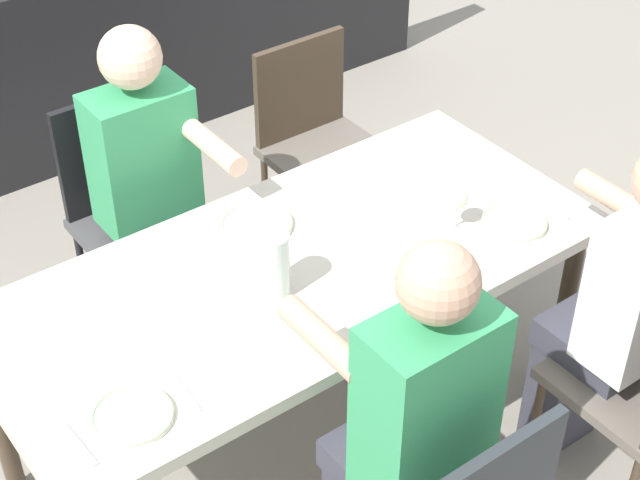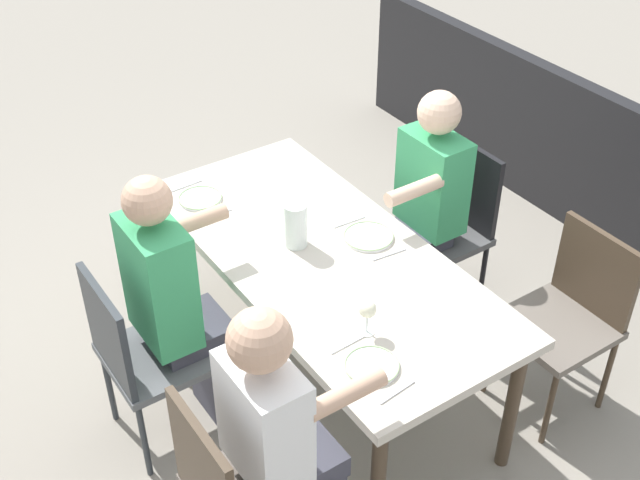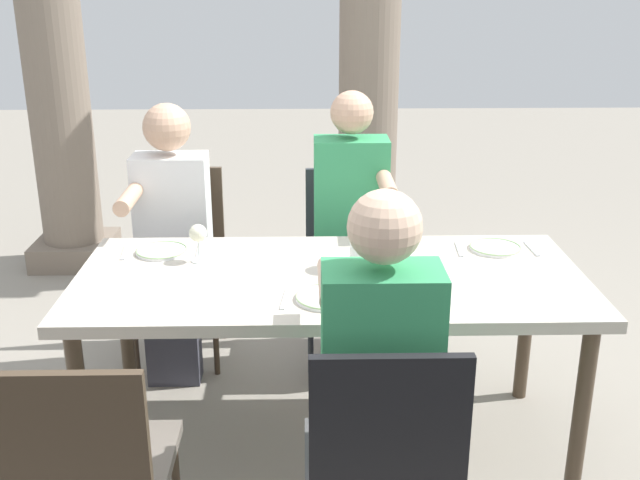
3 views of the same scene
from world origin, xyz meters
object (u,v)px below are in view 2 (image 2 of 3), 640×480
(dining_table, at_px, (324,266))
(plate_2, at_px, (200,198))
(diner_man_white, at_px, (421,206))
(plate_1, at_px, (368,236))
(plate_0, at_px, (372,366))
(chair_west_south, at_px, (571,310))
(chair_mid_south, at_px, (448,219))
(diner_guest_third, at_px, (282,434))
(wine_glass_0, at_px, (368,310))
(diner_woman_green, at_px, (176,301))
(water_pitcher, at_px, (296,227))
(chair_mid_north, at_px, (140,351))

(dining_table, relative_size, plate_2, 9.11)
(diner_man_white, relative_size, plate_1, 5.63)
(plate_0, bearing_deg, plate_2, 0.31)
(chair_west_south, relative_size, plate_1, 3.89)
(plate_0, bearing_deg, dining_table, -20.00)
(chair_west_south, xyz_separation_m, chair_mid_south, (0.83, -0.00, 0.01))
(diner_man_white, xyz_separation_m, diner_guest_third, (-0.83, 1.32, 0.00))
(chair_west_south, height_order, diner_guest_third, diner_guest_third)
(wine_glass_0, bearing_deg, diner_woman_green, 39.17)
(plate_1, distance_m, water_pitcher, 0.34)
(diner_guest_third, height_order, plate_0, diner_guest_third)
(dining_table, bearing_deg, plate_0, 160.00)
(dining_table, relative_size, wine_glass_0, 12.51)
(chair_mid_north, xyz_separation_m, plate_2, (0.57, -0.60, 0.23))
(dining_table, height_order, diner_woman_green, diner_woman_green)
(diner_woman_green, distance_m, plate_0, 0.90)
(diner_man_white, height_order, water_pitcher, diner_man_white)
(plate_2, distance_m, water_pitcher, 0.60)
(dining_table, relative_size, water_pitcher, 9.03)
(wine_glass_0, bearing_deg, dining_table, -15.97)
(dining_table, distance_m, chair_mid_north, 0.88)
(dining_table, height_order, diner_guest_third, diner_guest_third)
(diner_man_white, relative_size, water_pitcher, 6.04)
(chair_mid_south, bearing_deg, dining_table, 97.99)
(chair_mid_north, bearing_deg, wine_glass_0, -131.75)
(chair_west_south, height_order, diner_woman_green, diner_woman_green)
(wine_glass_0, distance_m, water_pitcher, 0.64)
(chair_mid_south, bearing_deg, wine_glass_0, 122.26)
(wine_glass_0, bearing_deg, diner_guest_third, 111.30)
(diner_woman_green, relative_size, water_pitcher, 6.26)
(diner_man_white, bearing_deg, plate_0, 131.32)
(diner_man_white, distance_m, water_pitcher, 0.74)
(diner_guest_third, xyz_separation_m, plate_0, (0.04, -0.42, 0.07))
(diner_guest_third, height_order, water_pitcher, diner_guest_third)
(chair_mid_south, relative_size, water_pitcher, 4.36)
(dining_table, distance_m, diner_woman_green, 0.67)
(dining_table, distance_m, diner_guest_third, 0.98)
(plate_2, bearing_deg, diner_woman_green, 144.13)
(plate_0, relative_size, wine_glass_0, 1.36)
(chair_mid_north, distance_m, plate_0, 1.03)
(chair_west_south, height_order, plate_1, chair_west_south)
(wine_glass_0, bearing_deg, chair_mid_north, 48.25)
(diner_woman_green, height_order, plate_1, diner_woman_green)
(diner_guest_third, height_order, plate_1, diner_guest_third)
(diner_man_white, xyz_separation_m, wine_glass_0, (-0.63, 0.80, 0.17))
(chair_mid_south, distance_m, wine_glass_0, 1.23)
(chair_mid_north, bearing_deg, water_pitcher, -89.41)
(chair_mid_south, relative_size, diner_man_white, 0.72)
(dining_table, height_order, plate_2, plate_2)
(wine_glass_0, bearing_deg, plate_2, 5.12)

